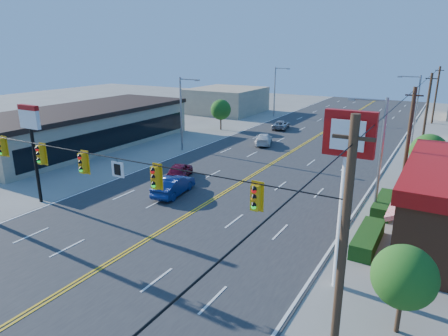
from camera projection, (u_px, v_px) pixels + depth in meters
The scene contains 21 objects.
ground at pixel (109, 264), 21.23m from camera, with size 160.00×160.00×0.00m, color gray.
road at pixel (264, 168), 37.81m from camera, with size 20.00×120.00×0.06m, color #2D2D30.
signal_span at pixel (99, 176), 19.87m from camera, with size 24.32×0.34×9.00m.
kfc_pylon at pixel (347, 166), 17.54m from camera, with size 2.20×0.36×8.50m.
strip_mall at pixel (84, 127), 46.00m from camera, with size 10.40×26.40×4.40m.
pizza_hut_sign at pixel (32, 133), 28.29m from camera, with size 1.90×0.30×6.85m.
streetlight_se at pixel (378, 150), 26.38m from camera, with size 2.55×0.25×8.00m.
streetlight_ne at pixel (415, 106), 46.28m from camera, with size 2.55×0.25×8.00m.
streetlight_sw at pixel (182, 110), 43.31m from camera, with size 2.55×0.25×8.00m.
streetlight_nw at pixel (276, 89), 64.87m from camera, with size 2.55×0.25×8.00m.
utility_pole_near at pixel (408, 145), 29.12m from camera, with size 0.28×0.28×8.40m, color #47301E.
utility_pole_mid at pixel (427, 112), 44.04m from camera, with size 0.28×0.28×8.40m, color #47301E.
utility_pole_far at pixel (436, 95), 58.97m from camera, with size 0.28×0.28×8.40m, color #47301E.
tree_kfc_rear at pixel (429, 152), 32.18m from camera, with size 2.94×2.94×4.41m.
tree_kfc_front at pixel (404, 277), 15.48m from camera, with size 2.52×2.52×3.78m.
tree_west at pixel (221, 110), 54.82m from camera, with size 2.80×2.80×4.20m.
bld_west_far at pixel (227, 100), 69.97m from camera, with size 11.00×12.00×4.20m, color tan.
car_magenta at pixel (180, 171), 34.80m from camera, with size 1.59×3.96×1.35m, color maroon.
car_blue at pixel (174, 186), 30.90m from camera, with size 1.56×4.47×1.47m, color navy.
car_white at pixel (264, 139), 46.87m from camera, with size 1.80×4.43×1.29m, color silver.
car_silver at pixel (281, 125), 55.77m from camera, with size 1.97×4.26×1.19m, color #9B9A9F.
Camera 1 is at (14.70, -13.26, 11.07)m, focal length 32.00 mm.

